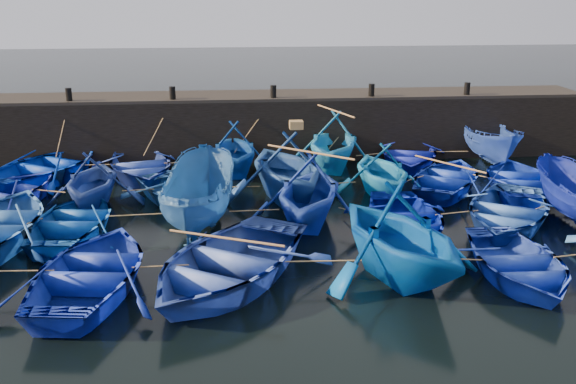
{
  "coord_description": "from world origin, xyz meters",
  "views": [
    {
      "loc": [
        -1.77,
        -16.01,
        6.97
      ],
      "look_at": [
        0.0,
        3.2,
        0.7
      ],
      "focal_mm": 40.0,
      "sensor_mm": 36.0,
      "label": 1
    }
  ],
  "objects": [
    {
      "name": "boat_12",
      "position": [
        8.21,
        4.49,
        0.49
      ],
      "size": [
        4.46,
        5.43,
        0.98
      ],
      "primitive_type": "imported",
      "rotation": [
        0.0,
        0.0,
        2.89
      ],
      "color": "#0B26AB",
      "rests_on": "ground"
    },
    {
      "name": "boat_2",
      "position": [
        -1.64,
        7.69,
        1.03
      ],
      "size": [
        3.52,
        4.04,
        2.06
      ],
      "primitive_type": "imported",
      "rotation": [
        0.0,
        0.0,
        0.04
      ],
      "color": "#0D44A5",
      "rests_on": "ground"
    },
    {
      "name": "boat_8",
      "position": [
        -3.42,
        4.37,
        0.45
      ],
      "size": [
        5.03,
        5.36,
        0.9
      ],
      "primitive_type": "imported",
      "rotation": [
        0.0,
        0.0,
        0.6
      ],
      "color": "#2C64B3",
      "rests_on": "ground"
    },
    {
      "name": "boat_24",
      "position": [
        5.19,
        -2.14,
        0.45
      ],
      "size": [
        3.18,
        4.39,
        0.9
      ],
      "primitive_type": "imported",
      "rotation": [
        0.0,
        0.0,
        -0.02
      ],
      "color": "blue",
      "rests_on": "ground"
    },
    {
      "name": "bollard_0",
      "position": [
        -8.0,
        9.6,
        2.87
      ],
      "size": [
        0.24,
        0.24,
        0.5
      ],
      "primitive_type": "cylinder",
      "color": "black",
      "rests_on": "quay_top"
    },
    {
      "name": "boat_11",
      "position": [
        5.86,
        5.05,
        0.47
      ],
      "size": [
        5.09,
        5.51,
        0.93
      ],
      "primitive_type": "imported",
      "rotation": [
        0.0,
        0.0,
        2.59
      ],
      "color": "#0D28A2",
      "rests_on": "ground"
    },
    {
      "name": "bollard_4",
      "position": [
        8.0,
        9.6,
        2.87
      ],
      "size": [
        0.24,
        0.24,
        0.5
      ],
      "primitive_type": "cylinder",
      "color": "black",
      "rests_on": "quay_top"
    },
    {
      "name": "boat_23",
      "position": [
        2.24,
        -1.88,
        1.24
      ],
      "size": [
        5.45,
        5.83,
        2.47
      ],
      "primitive_type": "imported",
      "rotation": [
        0.0,
        0.0,
        0.36
      ],
      "color": "#0249A7",
      "rests_on": "ground"
    },
    {
      "name": "ground",
      "position": [
        0.0,
        0.0,
        0.0
      ],
      "size": [
        120.0,
        120.0,
        0.0
      ],
      "primitive_type": "plane",
      "color": "black",
      "rests_on": "ground"
    },
    {
      "name": "wooden_crate",
      "position": [
        0.37,
        4.35,
        2.61
      ],
      "size": [
        0.44,
        0.37,
        0.26
      ],
      "primitive_type": "cube",
      "color": "olive",
      "rests_on": "boat_9"
    },
    {
      "name": "boat_5",
      "position": [
        8.66,
        8.27,
        0.88
      ],
      "size": [
        1.96,
        4.65,
        1.77
      ],
      "primitive_type": "imported",
      "rotation": [
        0.0,
        0.0,
        -0.05
      ],
      "color": "#1F40A2",
      "rests_on": "ground"
    },
    {
      "name": "boat_18",
      "position": [
        6.42,
        1.36,
        0.51
      ],
      "size": [
        5.52,
        6.0,
        1.02
      ],
      "primitive_type": "imported",
      "rotation": [
        0.0,
        0.0,
        -0.54
      ],
      "color": "#1C459B",
      "rests_on": "ground"
    },
    {
      "name": "quay_wall",
      "position": [
        0.0,
        10.5,
        1.25
      ],
      "size": [
        26.0,
        2.5,
        2.5
      ],
      "primitive_type": "cube",
      "color": "black",
      "rests_on": "ground"
    },
    {
      "name": "boat_22",
      "position": [
        -1.95,
        -1.76,
        0.59
      ],
      "size": [
        6.43,
        6.96,
        1.18
      ],
      "primitive_type": "imported",
      "rotation": [
        0.0,
        0.0,
        -0.55
      ],
      "color": "#2D48B0",
      "rests_on": "ground"
    },
    {
      "name": "boat_4",
      "position": [
        5.33,
        8.36,
        0.49
      ],
      "size": [
        4.39,
        5.36,
        0.97
      ],
      "primitive_type": "imported",
      "rotation": [
        0.0,
        0.0,
        -0.25
      ],
      "color": "#0E1992",
      "rests_on": "ground"
    },
    {
      "name": "bollard_3",
      "position": [
        4.0,
        9.6,
        2.87
      ],
      "size": [
        0.24,
        0.24,
        0.5
      ],
      "primitive_type": "cylinder",
      "color": "black",
      "rests_on": "quay_top"
    },
    {
      "name": "mooring_ropes",
      "position": [
        -0.06,
        4.95,
        0.88
      ],
      "size": [
        17.25,
        11.74,
        2.1
      ],
      "color": "tan",
      "rests_on": "ground"
    },
    {
      "name": "boat_17",
      "position": [
        3.23,
        1.12,
        0.47
      ],
      "size": [
        3.42,
        4.65,
        0.94
      ],
      "primitive_type": "imported",
      "rotation": [
        0.0,
        0.0,
        -0.04
      ],
      "color": "#0417A1",
      "rests_on": "ground"
    },
    {
      "name": "boat_7",
      "position": [
        -6.24,
        4.28,
        0.97
      ],
      "size": [
        3.22,
        3.72,
        1.93
      ],
      "primitive_type": "imported",
      "rotation": [
        0.0,
        0.0,
        3.13
      ],
      "color": "navy",
      "rests_on": "ground"
    },
    {
      "name": "boat_19",
      "position": [
        8.55,
        1.53,
        0.84
      ],
      "size": [
        1.91,
        4.43,
        1.68
      ],
      "primitive_type": "imported",
      "rotation": [
        0.0,
        0.0,
        3.08
      ],
      "color": "navy",
      "rests_on": "ground"
    },
    {
      "name": "boat_6",
      "position": [
        -9.2,
        4.7,
        0.49
      ],
      "size": [
        5.19,
        5.71,
        0.97
      ],
      "primitive_type": "imported",
      "rotation": [
        0.0,
        0.0,
        2.64
      ],
      "color": "navy",
      "rests_on": "ground"
    },
    {
      "name": "boat_14",
      "position": [
        -6.33,
        1.87,
        0.46
      ],
      "size": [
        3.59,
        4.72,
        0.92
      ],
      "primitive_type": "imported",
      "rotation": [
        0.0,
        0.0,
        3.04
      ],
      "color": "#093D8F",
      "rests_on": "ground"
    },
    {
      "name": "boat_10",
      "position": [
        3.34,
        4.54,
        0.98
      ],
      "size": [
        3.56,
        4.02,
        1.96
      ],
      "primitive_type": "imported",
      "rotation": [
        0.0,
        0.0,
        3.24
      ],
      "color": "blue",
      "rests_on": "ground"
    },
    {
      "name": "boat_0",
      "position": [
        -8.54,
        7.6,
        0.54
      ],
      "size": [
        5.88,
        6.4,
        1.08
      ],
      "primitive_type": "imported",
      "rotation": [
        0.0,
        0.0,
        2.61
      ],
      "color": "#00249F",
      "rests_on": "ground"
    },
    {
      "name": "bollard_1",
      "position": [
        -4.0,
        9.6,
        2.87
      ],
      "size": [
        0.24,
        0.24,
        0.5
      ],
      "primitive_type": "cylinder",
      "color": "black",
      "rests_on": "quay_top"
    },
    {
      "name": "boat_16",
      "position": [
        0.52,
        2.0,
        1.13
      ],
      "size": [
        4.76,
        5.17,
        2.27
      ],
      "primitive_type": "imported",
      "rotation": [
        0.0,
        0.0,
        -0.28
      ],
      "color": "blue",
      "rests_on": "ground"
    },
    {
      "name": "boat_9",
      "position": [
        0.07,
        4.35,
        1.24
      ],
      "size": [
        5.17,
        5.62,
        2.48
      ],
      "primitive_type": "imported",
      "rotation": [
        0.0,
        0.0,
        3.41
      ],
      "color": "navy",
      "rests_on": "ground"
    },
    {
      "name": "boat_21",
      "position": [
        -5.1,
        -1.79,
        0.52
      ],
      "size": [
        4.22,
        5.43,
        1.04
      ],
      "primitive_type": "imported",
      "rotation": [
        0.0,
        0.0,
        3.01
      ],
      "color": "navy",
      "rests_on": "ground"
    },
    {
      "name": "boat_3",
      "position": [
        2.23,
        8.0,
        1.16
      ],
      "size": [
        4.91,
        5.32,
        2.33
      ],
      "primitive_type": "imported",
      "rotation": [
        0.0,
        0.0,
        -0.29
      ],
      "color": "blue",
      "rests_on": "ground"
    },
    {
      "name": "quay_top",
      "position": [
        0.0,
        10.5,
        2.56
      ],
      "size": [
        26.0,
        2.5,
        0.12
      ],
      "primitive_type": "cube",
      "color": "black",
      "rests_on": "quay_wall"
    },
    {
      "name": "loose_oars",
      "position": [
        1.67,
        3.32,
        1.71
      ],
      "size": [
        10.06,
        11.84,
        1.45
      ],
      "color": "#99724C",
      "rests_on": "ground"
    },
    {
      "name": "boat_1",
      "position": [
        -5.19,
        7.58,
        0.5
      ],
      "size": [
        4.48,
        5.47,
        0.99
      ],
      "primitive_type": "imported",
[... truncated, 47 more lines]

